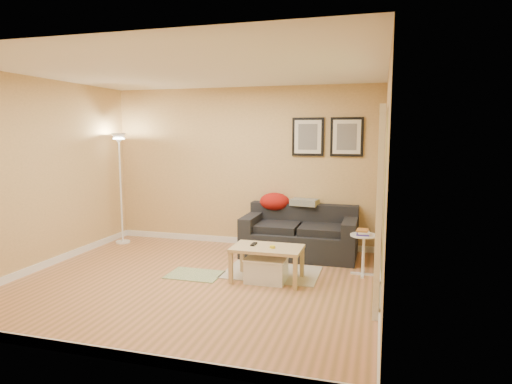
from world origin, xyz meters
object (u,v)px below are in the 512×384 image
(coffee_table, at_px, (267,264))
(book_stack, at_px, (363,232))
(floor_lamp, at_px, (121,191))
(storage_bin, at_px, (266,270))
(side_table, at_px, (363,255))
(sofa, at_px, (300,231))

(coffee_table, distance_m, book_stack, 1.33)
(coffee_table, distance_m, floor_lamp, 3.18)
(storage_bin, height_order, floor_lamp, floor_lamp)
(side_table, height_order, floor_lamp, floor_lamp)
(coffee_table, height_order, floor_lamp, floor_lamp)
(sofa, height_order, storage_bin, sofa)
(book_stack, relative_size, floor_lamp, 0.11)
(coffee_table, distance_m, side_table, 1.29)
(coffee_table, xyz_separation_m, side_table, (1.16, 0.57, 0.05))
(sofa, relative_size, book_stack, 7.98)
(storage_bin, bearing_deg, sofa, 81.75)
(side_table, relative_size, floor_lamp, 0.29)
(side_table, relative_size, book_stack, 2.55)
(side_table, xyz_separation_m, book_stack, (-0.01, 0.00, 0.31))
(coffee_table, height_order, side_table, side_table)
(book_stack, bearing_deg, sofa, 140.75)
(side_table, height_order, book_stack, book_stack)
(storage_bin, height_order, side_table, side_table)
(coffee_table, relative_size, floor_lamp, 0.47)
(storage_bin, bearing_deg, floor_lamp, 156.17)
(sofa, distance_m, side_table, 1.20)
(sofa, height_order, book_stack, sofa)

